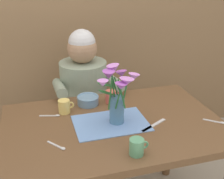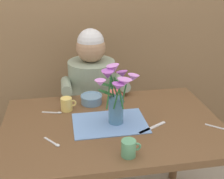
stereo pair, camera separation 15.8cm
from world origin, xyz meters
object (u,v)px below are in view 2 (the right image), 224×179
Objects in this scene: seated_person at (93,104)px; coffee_cup at (115,97)px; tea_cup at (129,148)px; ceramic_bowl at (91,99)px; flower_vase at (116,93)px; ceramic_mug at (67,104)px; dinner_knife at (152,128)px.

seated_person is 0.44m from coffee_cup.
tea_cup is (-0.04, -0.55, 0.00)m from coffee_cup.
coffee_cup reaches higher than ceramic_bowl.
coffee_cup is (0.04, 0.26, -0.14)m from flower_vase.
tea_cup is (0.07, -0.92, 0.22)m from seated_person.
ceramic_mug is (-0.20, -0.42, 0.22)m from seated_person.
ceramic_mug is (-0.26, 0.20, -0.14)m from flower_vase.
ceramic_bowl is at bearing -97.28° from seated_person.
coffee_cup is at bearing -6.51° from ceramic_bowl.
dinner_knife is at bearing 50.02° from tea_cup.
seated_person is at bearing 81.14° from dinner_knife.
ceramic_mug is at bearing 117.65° from tea_cup.
dinner_knife is 2.04× the size of ceramic_mug.
seated_person reaches higher than dinner_knife.
dinner_knife is (0.25, -0.70, 0.18)m from seated_person.
dinner_knife is at bearing -32.98° from ceramic_mug.
ceramic_bowl is 0.15m from coffee_cup.
coffee_cup is 0.55m from tea_cup.
flower_vase is 0.33m from tea_cup.
ceramic_mug is 1.00× the size of tea_cup.
ceramic_mug is at bearing -156.07° from ceramic_bowl.
ceramic_mug reaches higher than ceramic_bowl.
tea_cup is at bearing -89.49° from flower_vase.
seated_person is at bearing 83.28° from ceramic_bowl.
seated_person is 12.20× the size of ceramic_mug.
ceramic_bowl is (-0.04, -0.35, 0.21)m from seated_person.
seated_person is at bearing 64.94° from ceramic_mug.
coffee_cup is (0.14, -0.02, 0.01)m from ceramic_bowl.
ceramic_mug is at bearing -115.62° from seated_person.
ceramic_bowl reaches higher than dinner_knife.
seated_person is 0.41m from ceramic_bowl.
flower_vase is at bearing -98.84° from coffee_cup.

